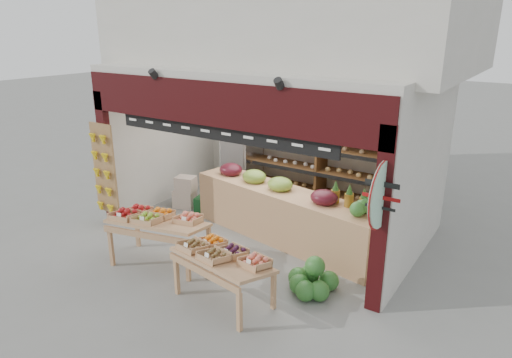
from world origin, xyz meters
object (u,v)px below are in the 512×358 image
at_px(refrigerator, 242,154).
at_px(mid_counter, 283,213).
at_px(display_table_left, 154,219).
at_px(display_table_right, 222,256).
at_px(cardboard_stack, 196,197).
at_px(watermelon_pile, 311,281).
at_px(back_shelving, 322,152).

height_order(refrigerator, mid_counter, refrigerator).
bearing_deg(display_table_left, display_table_right, -10.35).
relative_size(cardboard_stack, mid_counter, 0.27).
xyz_separation_m(cardboard_stack, display_table_left, (1.01, -2.18, 0.50)).
relative_size(refrigerator, cardboard_stack, 1.78).
bearing_deg(cardboard_stack, watermelon_pile, -23.92).
height_order(cardboard_stack, display_table_left, display_table_left).
bearing_deg(watermelon_pile, display_table_left, -167.72).
bearing_deg(watermelon_pile, back_shelving, 113.91).
relative_size(display_table_left, watermelon_pile, 2.28).
bearing_deg(refrigerator, watermelon_pile, -42.55).
distance_m(back_shelving, watermelon_pile, 3.55).
distance_m(refrigerator, display_table_right, 4.49).
xyz_separation_m(refrigerator, mid_counter, (2.10, -1.64, -0.42)).
bearing_deg(back_shelving, cardboard_stack, -146.81).
bearing_deg(mid_counter, display_table_left, -126.35).
bearing_deg(display_table_right, back_shelving, 95.48).
distance_m(cardboard_stack, watermelon_pile, 3.97).
distance_m(back_shelving, mid_counter, 1.94).
xyz_separation_m(mid_counter, display_table_right, (0.25, -2.17, 0.18)).
xyz_separation_m(back_shelving, display_table_left, (-1.25, -3.66, -0.51)).
height_order(refrigerator, watermelon_pile, refrigerator).
bearing_deg(back_shelving, display_table_left, -108.91).
bearing_deg(display_table_right, display_table_left, 169.65).
bearing_deg(back_shelving, mid_counter, -85.93).
height_order(back_shelving, mid_counter, back_shelving).
distance_m(back_shelving, refrigerator, 2.01).
bearing_deg(cardboard_stack, back_shelving, 33.19).
xyz_separation_m(display_table_right, watermelon_pile, (0.99, 0.87, -0.51)).
distance_m(back_shelving, display_table_right, 4.02).
relative_size(back_shelving, display_table_left, 1.98).
height_order(back_shelving, watermelon_pile, back_shelving).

